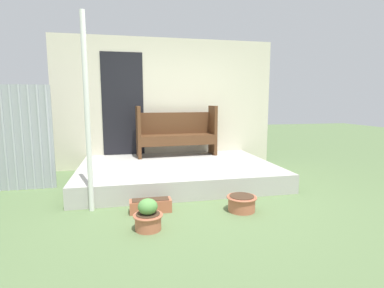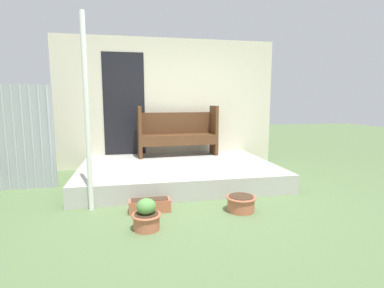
# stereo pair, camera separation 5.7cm
# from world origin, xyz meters

# --- Properties ---
(ground_plane) EXTENTS (24.00, 24.00, 0.00)m
(ground_plane) POSITION_xyz_m (0.00, 0.00, 0.00)
(ground_plane) COLOR #5B7547
(porch_slab) EXTENTS (3.25, 2.28, 0.29)m
(porch_slab) POSITION_xyz_m (-0.06, 1.14, 0.14)
(porch_slab) COLOR #B2AFA8
(porch_slab) RESTS_ON ground_plane
(house_wall) EXTENTS (4.45, 0.08, 2.60)m
(house_wall) POSITION_xyz_m (-0.10, 2.30, 1.30)
(house_wall) COLOR beige
(house_wall) RESTS_ON ground_plane
(support_post) EXTENTS (0.06, 0.06, 2.40)m
(support_post) POSITION_xyz_m (-1.35, -0.06, 1.20)
(support_post) COLOR white
(support_post) RESTS_ON ground_plane
(bench) EXTENTS (1.56, 0.48, 0.98)m
(bench) POSITION_xyz_m (0.06, 1.95, 0.78)
(bench) COLOR #54331C
(bench) RESTS_ON porch_slab
(flower_pot_left) EXTENTS (0.32, 0.32, 0.34)m
(flower_pot_left) POSITION_xyz_m (-0.69, -0.77, 0.15)
(flower_pot_left) COLOR #B76647
(flower_pot_left) RESTS_ON ground_plane
(flower_pot_middle) EXTENTS (0.38, 0.38, 0.20)m
(flower_pot_middle) POSITION_xyz_m (0.49, -0.47, 0.11)
(flower_pot_middle) COLOR #B76647
(flower_pot_middle) RESTS_ON ground_plane
(planter_box_rect) EXTENTS (0.51, 0.18, 0.16)m
(planter_box_rect) POSITION_xyz_m (-0.63, -0.26, 0.08)
(planter_box_rect) COLOR #B26042
(planter_box_rect) RESTS_ON ground_plane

